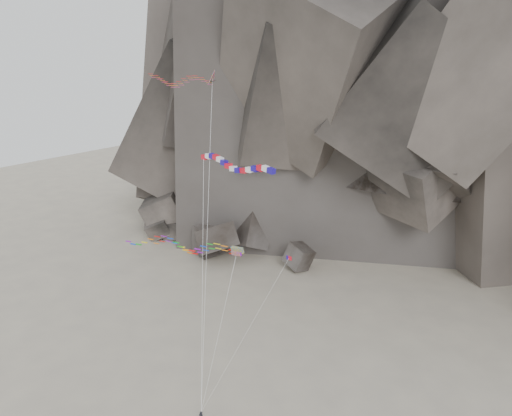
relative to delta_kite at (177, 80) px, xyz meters
The scene contains 7 objects.
ground 33.31m from the delta_kite, 29.19° to the right, with size 260.00×260.00×0.00m, color #AA9F89.
headland 66.52m from the delta_kite, 82.42° to the left, with size 110.00×70.00×84.00m, color #595049, non-canonical shape.
boulder_field 43.00m from the delta_kite, 111.99° to the left, with size 81.94×15.32×10.12m.
delta_kite is the anchor object (origin of this frame).
banner_kite 12.17m from the delta_kite, 19.97° to the right, with size 10.12×7.33×23.79m.
parafoil_kite 16.66m from the delta_kite, 54.81° to the right, with size 13.53×3.23×16.51m.
pennant_kite 22.97m from the delta_kite, 17.60° to the right, with size 6.65×5.36×15.61m.
Camera 1 is at (25.66, -35.01, 33.74)m, focal length 35.00 mm.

